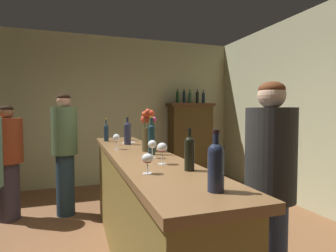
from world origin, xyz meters
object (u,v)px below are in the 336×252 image
Objects in this scene: display_cabinet at (190,140)px; wine_bottle_rose at (189,152)px; wine_glass_rear at (162,149)px; wine_glass_mid at (147,159)px; wine_bottle_pinot at (216,164)px; bar_counter at (139,209)px; wine_glass_front at (152,145)px; cheese_plate at (129,143)px; display_bottle_midright at (197,97)px; display_bottle_right at (203,97)px; patron_in_grey at (8,158)px; patron_by_cabinet at (65,149)px; wine_bottle_merlot at (152,137)px; flower_arrangement at (149,133)px; display_bottle_center at (190,97)px; wine_glass_spare at (116,138)px; bartender at (270,188)px; display_bottle_midleft at (184,96)px; display_bottle_left at (178,96)px; wine_bottle_syrah at (106,132)px; wine_bottle_riesling at (127,131)px; wine_bottle_malbec at (128,132)px.

wine_bottle_rose is (-1.61, -3.71, 0.35)m from display_cabinet.
wine_glass_mid is at bearing -123.85° from wine_glass_rear.
bar_counter is at bearing 92.96° from wine_bottle_pinot.
cheese_plate is at bearing 89.01° from wine_glass_front.
display_bottle_midright is 0.14m from display_bottle_right.
wine_bottle_rose is at bearing -14.86° from patron_in_grey.
bar_counter is 1.85× the size of patron_by_cabinet.
wine_glass_mid is (-0.22, -0.72, -0.06)m from wine_bottle_merlot.
flower_arrangement is 3.27m from display_bottle_center.
display_cabinet is 3.21m from wine_glass_spare.
wine_bottle_pinot is at bearing -65.56° from wine_glass_mid.
flower_arrangement is at bearing -2.70° from patron_in_grey.
display_bottle_right is 0.17× the size of bartender.
display_bottle_right is 3.13m from patron_by_cabinet.
display_bottle_midleft reaches higher than display_bottle_midright.
wine_bottle_merlot reaches higher than wine_glass_spare.
display_bottle_left reaches higher than wine_bottle_merlot.
wine_glass_front is 2.49m from patron_in_grey.
bar_counter is 10.19× the size of display_bottle_midleft.
patron_by_cabinet is at bearing 117.72° from flower_arrangement.
flower_arrangement reaches higher than wine_glass_spare.
wine_bottle_pinot is 1.64m from wine_glass_spare.
bartender is (-1.16, -3.74, -0.86)m from display_bottle_midright.
display_bottle_center is (1.92, 1.74, 0.57)m from wine_bottle_syrah.
patron_in_grey reaches higher than cheese_plate.
display_cabinet is 0.96m from display_bottle_left.
display_cabinet is 10.50× the size of wine_glass_spare.
display_bottle_left is 0.59m from display_bottle_right.
cheese_plate is at bearing -129.37° from display_bottle_center.
display_bottle_midleft is at bearing 180.00° from display_bottle_midright.
wine_bottle_syrah reaches higher than wine_glass_rear.
bar_counter is 1.28m from wine_bottle_riesling.
flower_arrangement reaches higher than wine_glass_front.
wine_bottle_malbec is (-1.73, -2.19, 0.37)m from display_cabinet.
wine_bottle_rose is (0.31, -1.98, 0.00)m from wine_bottle_syrah.
wine_glass_mid is 0.08× the size of patron_in_grey.
wine_bottle_pinot is 4.60m from display_bottle_midright.
patron_by_cabinet is (-2.44, -1.24, -0.83)m from display_bottle_center.
flower_arrangement is 0.24× the size of patron_by_cabinet.
patron_in_grey is (-1.42, 1.66, 0.29)m from bar_counter.
wine_bottle_syrah is 2.01× the size of wine_glass_front.
display_bottle_midright is (0.16, 0.00, 0.92)m from display_cabinet.
patron_in_grey reaches higher than wine_bottle_pinot.
display_bottle_midleft reaches higher than display_bottle_left.
display_bottle_midleft reaches higher than display_cabinet.
wine_bottle_syrah is 1.90× the size of wine_glass_spare.
patron_by_cabinet reaches higher than flower_arrangement.
wine_bottle_rose is at bearing -85.85° from wine_bottle_merlot.
wine_glass_spare is at bearing -113.60° from cheese_plate.
bartender is at bearing -22.35° from wine_glass_rear.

